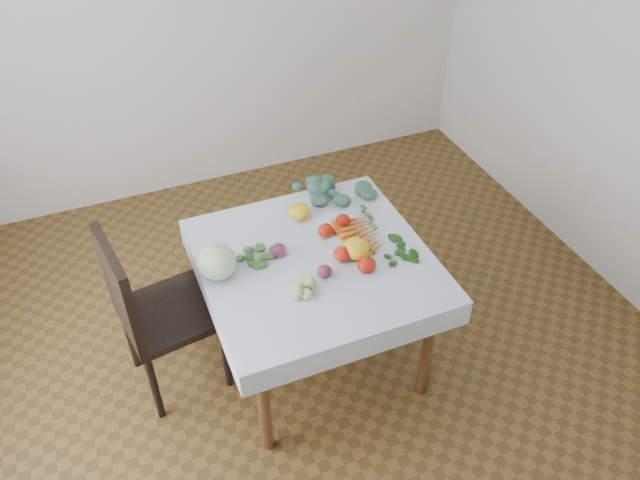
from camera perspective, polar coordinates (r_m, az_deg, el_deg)
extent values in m
plane|color=brown|center=(3.66, -0.39, -10.58)|extent=(4.00, 4.00, 0.00)
cube|color=silver|center=(4.50, -10.72, 20.16)|extent=(4.00, 0.04, 2.70)
cube|color=brown|center=(3.13, -0.45, -2.05)|extent=(1.00, 1.00, 0.04)
cylinder|color=brown|center=(3.04, -5.15, -14.64)|extent=(0.06, 0.06, 0.71)
cylinder|color=brown|center=(3.28, 9.79, -9.71)|extent=(0.06, 0.06, 0.71)
cylinder|color=brown|center=(3.61, -9.56, -3.90)|extent=(0.06, 0.06, 0.71)
cylinder|color=brown|center=(3.82, 3.23, -0.47)|extent=(0.06, 0.06, 0.71)
cube|color=white|center=(3.12, -0.45, -1.74)|extent=(1.12, 1.12, 0.01)
cube|color=black|center=(3.30, -13.57, -6.52)|extent=(0.52, 0.52, 0.04)
cube|color=black|center=(3.09, -17.92, -4.35)|extent=(0.11, 0.46, 0.50)
cylinder|color=black|center=(3.34, -14.88, -12.90)|extent=(0.04, 0.04, 0.47)
cylinder|color=black|center=(3.39, -8.59, -10.43)|extent=(0.04, 0.04, 0.47)
cylinder|color=black|center=(3.60, -16.99, -8.46)|extent=(0.04, 0.04, 0.47)
cylinder|color=black|center=(3.65, -11.17, -6.27)|extent=(0.04, 0.04, 0.47)
ellipsoid|color=silver|center=(3.01, -9.44, -2.00)|extent=(0.21, 0.21, 0.17)
ellipsoid|color=#B8180C|center=(3.23, 0.55, 0.89)|extent=(0.10, 0.10, 0.07)
ellipsoid|color=#B8180C|center=(3.30, 2.12, 1.80)|extent=(0.10, 0.10, 0.07)
ellipsoid|color=#B8180C|center=(3.08, 2.09, -1.29)|extent=(0.09, 0.09, 0.08)
ellipsoid|color=#B8180C|center=(3.03, 4.29, -2.27)|extent=(0.11, 0.11, 0.08)
ellipsoid|color=yellow|center=(3.35, -1.91, 2.63)|extent=(0.13, 0.13, 0.08)
ellipsoid|color=yellow|center=(3.10, 3.31, -0.78)|extent=(0.14, 0.14, 0.10)
ellipsoid|color=#5E1A3E|center=(3.00, 0.41, -2.85)|extent=(0.09, 0.09, 0.06)
ellipsoid|color=#5E1A3E|center=(3.12, -3.82, -0.90)|extent=(0.10, 0.10, 0.07)
ellipsoid|color=#C8D57B|center=(2.92, -1.73, -4.55)|extent=(0.05, 0.05, 0.05)
ellipsoid|color=#C8D57B|center=(2.92, -2.27, -4.63)|extent=(0.05, 0.05, 0.05)
ellipsoid|color=#C8D57B|center=(2.91, -1.58, -4.83)|extent=(0.05, 0.05, 0.05)
ellipsoid|color=#C8D57B|center=(2.94, -1.81, -4.22)|extent=(0.05, 0.05, 0.05)
ellipsoid|color=#C8D57B|center=(2.90, -2.62, -5.04)|extent=(0.05, 0.05, 0.05)
ellipsoid|color=#C8D57B|center=(2.92, -0.79, -4.50)|extent=(0.05, 0.05, 0.05)
ellipsoid|color=#C8D57B|center=(2.94, -2.81, -4.27)|extent=(0.05, 0.05, 0.05)
cone|color=#F85D1B|center=(3.33, 2.71, 1.82)|extent=(0.22, 0.07, 0.03)
cone|color=#F85D1B|center=(3.31, 2.96, 1.48)|extent=(0.22, 0.05, 0.03)
cone|color=#F85D1B|center=(3.28, 3.21, 1.13)|extent=(0.22, 0.04, 0.03)
cone|color=#F85D1B|center=(3.26, 3.46, 0.78)|extent=(0.22, 0.05, 0.03)
cone|color=#F85D1B|center=(3.23, 3.72, 0.42)|extent=(0.22, 0.07, 0.03)
cone|color=#F85D1B|center=(3.21, 3.99, 0.05)|extent=(0.22, 0.08, 0.03)
cone|color=#F85D1B|center=(3.19, 4.25, -0.32)|extent=(0.22, 0.10, 0.03)
cone|color=#F85D1B|center=(3.16, 4.52, -0.69)|extent=(0.21, 0.12, 0.03)
cone|color=#F85D1B|center=(3.14, 4.80, -1.07)|extent=(0.20, 0.13, 0.03)
ellipsoid|color=#3E6553|center=(3.55, 1.67, 4.70)|extent=(0.08, 0.08, 0.05)
ellipsoid|color=#3E6553|center=(3.55, 0.75, 4.78)|extent=(0.08, 0.08, 0.05)
ellipsoid|color=#3E6553|center=(3.51, 1.44, 4.27)|extent=(0.08, 0.08, 0.05)
ellipsoid|color=#3E6553|center=(3.58, 1.73, 5.09)|extent=(0.08, 0.08, 0.05)
ellipsoid|color=#3E6553|center=(3.52, 0.15, 4.39)|extent=(0.08, 0.08, 0.05)
ellipsoid|color=#3E6553|center=(3.53, 2.49, 4.45)|extent=(0.08, 0.08, 0.05)
ellipsoid|color=#3E6553|center=(3.60, 0.66, 5.29)|extent=(0.08, 0.08, 0.05)
ellipsoid|color=#3E6553|center=(3.47, 0.68, 3.79)|extent=(0.08, 0.08, 0.05)
ellipsoid|color=#3E6553|center=(3.59, 2.90, 5.19)|extent=(0.08, 0.08, 0.05)
ellipsoid|color=#3E6553|center=(3.55, -0.76, 4.76)|extent=(0.08, 0.08, 0.05)
ellipsoid|color=#3E6553|center=(3.47, 2.53, 3.77)|extent=(0.08, 0.08, 0.05)
ellipsoid|color=#3E6553|center=(3.65, 1.63, 5.83)|extent=(0.08, 0.08, 0.05)
ellipsoid|color=#3E6553|center=(3.46, -0.86, 3.68)|extent=(0.08, 0.08, 0.05)
ellipsoid|color=#3E6553|center=(3.56, 4.06, 4.72)|extent=(0.08, 0.08, 0.05)
ellipsoid|color=#1E4D18|center=(3.17, 6.68, -1.01)|extent=(0.06, 0.04, 0.01)
ellipsoid|color=#1E4D18|center=(3.16, 5.92, -1.09)|extent=(0.06, 0.04, 0.01)
ellipsoid|color=#1E4D18|center=(3.14, 6.79, -1.41)|extent=(0.06, 0.04, 0.01)
ellipsoid|color=#1E4D18|center=(3.19, 6.47, -0.67)|extent=(0.06, 0.04, 0.01)
ellipsoid|color=#1E4D18|center=(3.13, 5.70, -1.52)|extent=(0.06, 0.04, 0.01)
ellipsoid|color=#1E4D18|center=(3.17, 7.48, -1.09)|extent=(0.06, 0.04, 0.01)
ellipsoid|color=#1E4D18|center=(3.18, 5.50, -0.67)|extent=(0.06, 0.04, 0.01)
ellipsoid|color=#1E4D18|center=(3.11, 6.52, -1.93)|extent=(0.06, 0.04, 0.01)
ellipsoid|color=#1E4D18|center=(3.21, 7.31, -0.40)|extent=(0.06, 0.04, 0.01)
ellipsoid|color=#1E4D18|center=(3.14, 4.73, -1.35)|extent=(0.06, 0.04, 0.01)
ellipsoid|color=#1E4D18|center=(3.14, 7.95, -1.65)|extent=(0.06, 0.04, 0.01)
ellipsoid|color=#1E4D18|center=(3.23, 5.90, -0.05)|extent=(0.06, 0.04, 0.01)
ellipsoid|color=#1E4D18|center=(3.08, 5.39, -2.28)|extent=(0.06, 0.04, 0.01)
ellipsoid|color=#1E4D18|center=(3.21, 8.50, -0.60)|extent=(0.06, 0.04, 0.01)
ellipsoid|color=#3E7134|center=(3.14, -5.59, -1.30)|extent=(0.04, 0.04, 0.02)
ellipsoid|color=#3E7134|center=(3.13, -6.17, -1.42)|extent=(0.04, 0.04, 0.02)
ellipsoid|color=#3E7134|center=(3.12, -5.47, -1.58)|extent=(0.04, 0.04, 0.02)
ellipsoid|color=#3E7134|center=(3.15, -5.78, -1.06)|extent=(0.04, 0.04, 0.02)
ellipsoid|color=#3E7134|center=(3.11, -6.32, -1.76)|extent=(0.04, 0.04, 0.02)
ellipsoid|color=#3E7134|center=(3.14, -4.94, -1.28)|extent=(0.04, 0.04, 0.02)
ellipsoid|color=#3E7134|center=(3.15, -6.55, -1.15)|extent=(0.04, 0.04, 0.02)
ellipsoid|color=#3E7134|center=(3.09, -5.64, -2.00)|extent=(0.04, 0.04, 0.02)
ellipsoid|color=#3E7134|center=(3.17, -5.12, -0.77)|extent=(0.04, 0.04, 0.02)
ellipsoid|color=#3E7134|center=(3.12, -7.11, -1.73)|extent=(0.04, 0.04, 0.02)
ellipsoid|color=#3E7134|center=(3.11, -4.51, -1.66)|extent=(0.04, 0.04, 0.02)
ellipsoid|color=#3E7134|center=(3.18, -6.28, -0.63)|extent=(0.04, 0.04, 0.02)
ellipsoid|color=#3E7134|center=(3.08, -6.52, -2.37)|extent=(0.04, 0.04, 0.02)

